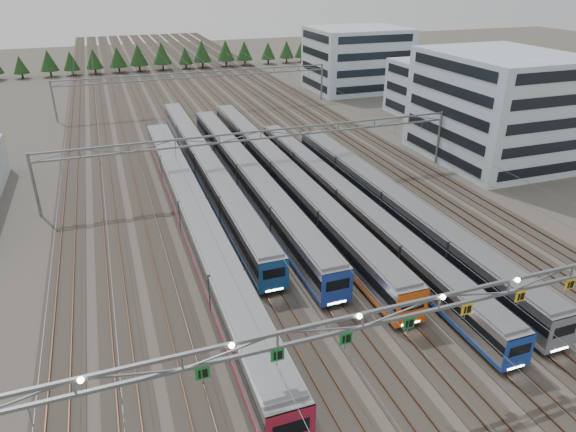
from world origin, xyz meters
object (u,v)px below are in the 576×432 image
object	(u,v)px
gantry_near	(439,306)
gantry_mid	(261,142)
train_e	(346,201)
train_a	(194,215)
train_b	(205,165)
train_d	(281,173)
train_f	(391,204)
depot_bldg_north	(357,59)
depot_bldg_mid	(435,89)
gantry_far	(197,79)
train_c	(248,176)
depot_bldg_south	(496,107)

from	to	relation	value
gantry_near	gantry_mid	world-z (taller)	gantry_near
train_e	train_a	bearing A→B (deg)	175.30
train_a	gantry_near	world-z (taller)	gantry_near
train_b	train_d	bearing A→B (deg)	-36.96
train_e	train_f	bearing A→B (deg)	-33.37
train_b	train_f	world-z (taller)	train_b
depot_bldg_north	train_f	bearing A→B (deg)	-113.26
depot_bldg_mid	train_e	bearing A→B (deg)	-135.36
gantry_far	gantry_mid	bearing A→B (deg)	-90.00
train_c	train_f	world-z (taller)	train_c
train_d	depot_bldg_mid	bearing A→B (deg)	31.80
depot_bldg_south	depot_bldg_north	size ratio (longest dim) A/B	1.00
train_f	train_b	bearing A→B (deg)	131.23
train_f	depot_bldg_south	size ratio (longest dim) A/B	2.33
train_c	train_d	size ratio (longest dim) A/B	0.87
train_b	depot_bldg_south	xyz separation A→B (m)	(43.92, -6.09, 5.93)
train_a	depot_bldg_south	bearing A→B (deg)	11.67
train_b	train_e	xyz separation A→B (m)	(13.50, -17.58, -0.17)
train_a	depot_bldg_north	size ratio (longest dim) A/B	2.89
depot_bldg_mid	depot_bldg_north	world-z (taller)	depot_bldg_north
gantry_mid	depot_bldg_mid	distance (m)	50.04
train_c	gantry_mid	distance (m)	4.87
gantry_far	depot_bldg_south	distance (m)	58.99
train_b	depot_bldg_mid	bearing A→B (deg)	20.58
train_b	train_f	bearing A→B (deg)	-48.77
train_b	gantry_near	world-z (taller)	gantry_near
train_b	gantry_mid	bearing A→B (deg)	-38.25
train_a	gantry_mid	bearing A→B (deg)	43.76
depot_bldg_south	train_f	bearing A→B (deg)	-150.86
train_d	depot_bldg_mid	size ratio (longest dim) A/B	4.09
train_c	train_f	distance (m)	19.58
train_a	train_e	bearing A→B (deg)	-4.70
gantry_far	depot_bldg_mid	xyz separation A→B (m)	(43.74, -20.72, -1.07)
gantry_far	depot_bldg_mid	world-z (taller)	depot_bldg_mid
train_a	train_f	size ratio (longest dim) A/B	1.24
train_b	train_c	distance (m)	7.79
gantry_near	train_a	bearing A→B (deg)	110.90
train_c	train_d	distance (m)	4.52
train_c	depot_bldg_south	xyz separation A→B (m)	(39.42, 0.27, 5.84)
train_a	gantry_near	distance (m)	31.77
train_c	gantry_near	xyz separation A→B (m)	(2.20, -39.08, 4.89)
train_e	gantry_near	world-z (taller)	gantry_near
train_c	gantry_near	bearing A→B (deg)	-86.77
train_c	depot_bldg_mid	xyz separation A→B (m)	(45.99, 25.32, 3.12)
train_c	gantry_far	size ratio (longest dim) A/B	1.01
gantry_near	depot_bldg_north	xyz separation A→B (m)	(40.45, 92.74, 0.17)
train_a	gantry_mid	world-z (taller)	gantry_mid
train_f	gantry_mid	size ratio (longest dim) A/B	0.91
gantry_near	train_c	bearing A→B (deg)	93.23
gantry_mid	depot_bldg_south	distance (m)	37.21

